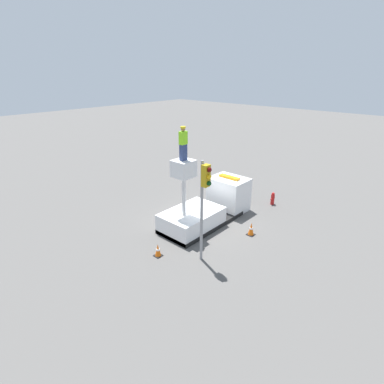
% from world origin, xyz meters
% --- Properties ---
extents(ground_plane, '(120.00, 120.00, 0.00)m').
position_xyz_m(ground_plane, '(0.00, 0.00, 0.00)').
color(ground_plane, '#565451').
extents(bucket_truck, '(6.34, 2.42, 4.33)m').
position_xyz_m(bucket_truck, '(0.66, 0.00, 0.88)').
color(bucket_truck, black).
rests_on(bucket_truck, ground).
extents(worker, '(0.40, 0.26, 1.75)m').
position_xyz_m(worker, '(-1.56, 0.00, 5.21)').
color(worker, navy).
rests_on(worker, bucket_truck).
extents(traffic_light_pole, '(0.34, 0.57, 5.06)m').
position_xyz_m(traffic_light_pole, '(-2.85, -2.51, 3.58)').
color(traffic_light_pole, gray).
rests_on(traffic_light_pole, ground).
extents(fire_hydrant, '(0.48, 0.24, 0.90)m').
position_xyz_m(fire_hydrant, '(5.42, -1.83, 0.44)').
color(fire_hydrant, red).
rests_on(fire_hydrant, ground).
extents(traffic_cone_rear, '(0.39, 0.39, 0.67)m').
position_xyz_m(traffic_cone_rear, '(-4.11, -0.60, 0.32)').
color(traffic_cone_rear, black).
rests_on(traffic_cone_rear, ground).
extents(traffic_cone_curbside, '(0.41, 0.41, 0.75)m').
position_xyz_m(traffic_cone_curbside, '(0.82, -2.95, 0.36)').
color(traffic_cone_curbside, black).
rests_on(traffic_cone_curbside, ground).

